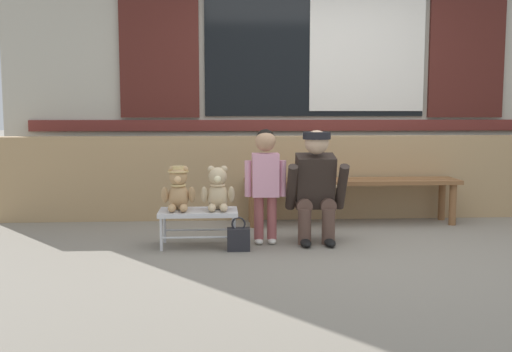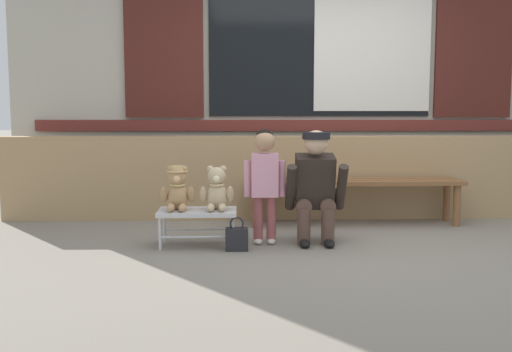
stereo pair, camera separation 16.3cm
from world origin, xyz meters
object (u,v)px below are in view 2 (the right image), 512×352
at_px(adult_crouching, 316,186).
at_px(handbag_on_ground, 237,238).
at_px(wooden_bench_long, 354,186).
at_px(teddy_bear_plain, 217,190).
at_px(child_standing, 265,173).
at_px(small_display_bench, 197,214).
at_px(teddy_bear_with_hat, 178,189).

height_order(adult_crouching, handbag_on_ground, adult_crouching).
distance_m(wooden_bench_long, teddy_bear_plain, 1.59).
xyz_separation_m(child_standing, handbag_on_ground, (-0.23, -0.23, -0.50)).
distance_m(small_display_bench, child_standing, 0.65).
bearing_deg(adult_crouching, child_standing, -176.35).
distance_m(wooden_bench_long, handbag_on_ground, 1.59).
xyz_separation_m(small_display_bench, teddy_bear_with_hat, (-0.16, 0.00, 0.21)).
height_order(child_standing, handbag_on_ground, child_standing).
relative_size(teddy_bear_plain, child_standing, 0.38).
height_order(small_display_bench, teddy_bear_plain, teddy_bear_plain).
relative_size(small_display_bench, handbag_on_ground, 2.35).
bearing_deg(handbag_on_ground, child_standing, 44.97).
xyz_separation_m(small_display_bench, handbag_on_ground, (0.32, -0.17, -0.17)).
bearing_deg(teddy_bear_plain, child_standing, 8.19).
bearing_deg(child_standing, teddy_bear_with_hat, -175.51).
relative_size(wooden_bench_long, handbag_on_ground, 7.72).
bearing_deg(teddy_bear_plain, wooden_bench_long, 34.26).
bearing_deg(teddy_bear_plain, small_display_bench, -179.49).
bearing_deg(child_standing, handbag_on_ground, -135.03).
xyz_separation_m(teddy_bear_plain, adult_crouching, (0.83, 0.08, 0.02)).
bearing_deg(adult_crouching, small_display_bench, -175.03).
distance_m(small_display_bench, teddy_bear_with_hat, 0.26).
bearing_deg(wooden_bench_long, handbag_on_ground, -137.05).
distance_m(small_display_bench, teddy_bear_plain, 0.25).
relative_size(teddy_bear_with_hat, handbag_on_ground, 1.34).
distance_m(small_display_bench, adult_crouching, 1.01).
bearing_deg(adult_crouching, wooden_bench_long, 59.22).
relative_size(teddy_bear_plain, handbag_on_ground, 1.34).
bearing_deg(small_display_bench, teddy_bear_plain, 0.51).
height_order(teddy_bear_plain, child_standing, child_standing).
height_order(small_display_bench, adult_crouching, adult_crouching).
bearing_deg(small_display_bench, handbag_on_ground, -28.27).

